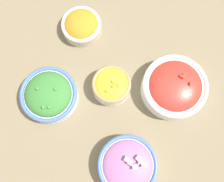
{
  "coord_description": "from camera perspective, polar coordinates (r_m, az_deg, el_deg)",
  "views": [
    {
      "loc": [
        0.11,
        -0.13,
        0.75
      ],
      "look_at": [
        0.0,
        0.0,
        0.03
      ],
      "focal_mm": 40.0,
      "sensor_mm": 36.0,
      "label": 1
    }
  ],
  "objects": [
    {
      "name": "bowl_red_onion",
      "position": [
        0.72,
        3.56,
        -16.52
      ],
      "size": [
        0.17,
        0.17,
        0.08
      ],
      "color": "silver",
      "rests_on": "ground_plane"
    },
    {
      "name": "bowl_broccoli",
      "position": [
        0.76,
        -14.22,
        -0.81
      ],
      "size": [
        0.17,
        0.17,
        0.08
      ],
      "color": "silver",
      "rests_on": "ground_plane"
    },
    {
      "name": "bowl_squash",
      "position": [
        0.74,
        -0.14,
        1.31
      ],
      "size": [
        0.12,
        0.12,
        0.07
      ],
      "color": "white",
      "rests_on": "ground_plane"
    },
    {
      "name": "ground_plane",
      "position": [
        0.77,
        0.0,
        -0.52
      ],
      "size": [
        3.0,
        3.0,
        0.0
      ],
      "primitive_type": "plane",
      "color": "#75664C"
    },
    {
      "name": "bowl_cherry_tomatoes",
      "position": [
        0.75,
        14.04,
        0.9
      ],
      "size": [
        0.19,
        0.19,
        0.09
      ],
      "color": "white",
      "rests_on": "ground_plane"
    },
    {
      "name": "bowl_carrots",
      "position": [
        0.82,
        -7.01,
        14.64
      ],
      "size": [
        0.13,
        0.13,
        0.06
      ],
      "color": "beige",
      "rests_on": "ground_plane"
    }
  ]
}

